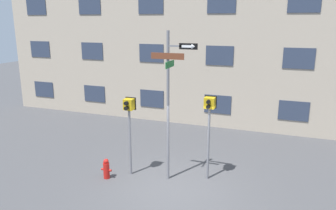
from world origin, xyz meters
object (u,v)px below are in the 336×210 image
at_px(pedestrian_signal_left, 129,116).
at_px(pedestrian_signal_right, 209,116).
at_px(street_sign_pole, 170,96).
at_px(fire_hydrant, 106,169).

distance_m(pedestrian_signal_left, pedestrian_signal_right, 2.58).
relative_size(pedestrian_signal_left, pedestrian_signal_right, 0.95).
height_order(pedestrian_signal_left, pedestrian_signal_right, pedestrian_signal_right).
bearing_deg(pedestrian_signal_left, street_sign_pole, 5.16).
bearing_deg(fire_hydrant, pedestrian_signal_right, 19.66).
xyz_separation_m(street_sign_pole, pedestrian_signal_left, (-1.37, -0.12, -0.75)).
xyz_separation_m(pedestrian_signal_right, fire_hydrant, (-3.13, -1.12, -1.83)).
bearing_deg(pedestrian_signal_right, pedestrian_signal_left, -167.24).
height_order(street_sign_pole, fire_hydrant, street_sign_pole).
relative_size(pedestrian_signal_right, fire_hydrant, 4.07).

